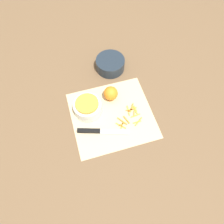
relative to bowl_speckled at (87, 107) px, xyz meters
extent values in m
plane|color=brown|center=(0.11, -0.06, -0.04)|extent=(4.00, 4.00, 0.00)
cube|color=#CCB284|center=(0.11, -0.06, -0.04)|extent=(0.41, 0.38, 0.01)
cylinder|color=silver|center=(0.00, 0.00, -0.01)|extent=(0.14, 0.14, 0.06)
cylinder|color=orange|center=(0.00, 0.00, 0.03)|extent=(0.12, 0.12, 0.02)
cylinder|color=#1E2833|center=(0.19, 0.24, -0.01)|extent=(0.16, 0.16, 0.07)
cube|color=black|center=(-0.02, -0.12, -0.03)|extent=(0.11, 0.05, 0.02)
cube|color=#B2B2B7|center=(0.10, -0.16, -0.03)|extent=(0.14, 0.06, 0.00)
sphere|color=orange|center=(0.13, 0.04, 0.00)|extent=(0.07, 0.07, 0.07)
cube|color=orange|center=(0.22, -0.10, -0.03)|extent=(0.05, 0.01, 0.00)
cube|color=orange|center=(0.23, -0.14, -0.03)|extent=(0.05, 0.04, 0.00)
cube|color=orange|center=(0.22, -0.08, -0.03)|extent=(0.02, 0.03, 0.00)
cube|color=orange|center=(0.22, -0.06, -0.03)|extent=(0.04, 0.01, 0.00)
cube|color=orange|center=(0.20, -0.06, -0.03)|extent=(0.03, 0.01, 0.00)
cube|color=#F89C34|center=(0.22, -0.14, -0.03)|extent=(0.04, 0.01, 0.00)
cube|color=orange|center=(0.17, -0.11, -0.03)|extent=(0.02, 0.05, 0.00)
cube|color=orange|center=(0.22, -0.05, -0.03)|extent=(0.03, 0.05, 0.00)
cube|color=orange|center=(0.23, -0.06, -0.03)|extent=(0.01, 0.04, 0.00)
cube|color=orange|center=(0.21, -0.06, -0.03)|extent=(0.03, 0.02, 0.00)
cube|color=orange|center=(0.22, -0.06, -0.03)|extent=(0.03, 0.01, 0.00)
cube|color=gold|center=(0.23, -0.07, -0.03)|extent=(0.01, 0.06, 0.00)
cube|color=orange|center=(0.20, -0.07, -0.03)|extent=(0.01, 0.06, 0.00)
cube|color=#F89D31|center=(0.14, -0.13, -0.03)|extent=(0.03, 0.04, 0.00)
cube|color=orange|center=(0.14, -0.13, -0.03)|extent=(0.03, 0.01, 0.00)
cube|color=orange|center=(0.15, -0.11, -0.03)|extent=(0.04, 0.05, 0.00)
cube|color=#F49D34|center=(0.13, -0.13, -0.03)|extent=(0.04, 0.04, 0.00)
camera|label=1|loc=(-0.04, -0.57, 0.94)|focal=35.00mm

